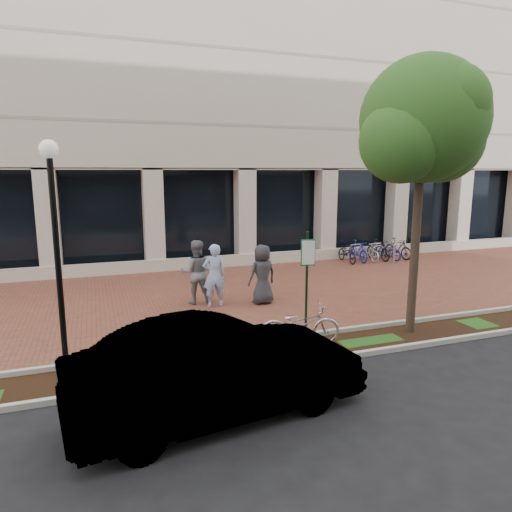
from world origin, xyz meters
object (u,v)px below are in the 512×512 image
object	(u,v)px
street_tree	(424,128)
bollard	(394,254)
parking_sign	(307,275)
pedestrian_mid	(196,272)
bike_rack_cluster	(373,251)
pedestrian_left	(214,275)
lamppost	(57,246)
sedan_near_curb	(219,369)
locked_bicycle	(300,325)
pedestrian_right	(262,274)

from	to	relation	value
street_tree	bollard	world-z (taller)	street_tree
parking_sign	pedestrian_mid	xyz separation A→B (m)	(-1.71, 4.33, -0.71)
street_tree	bike_rack_cluster	bearing A→B (deg)	61.99
parking_sign	pedestrian_left	xyz separation A→B (m)	(-1.25, 3.82, -0.75)
pedestrian_mid	lamppost	bearing A→B (deg)	57.72
parking_sign	sedan_near_curb	bearing A→B (deg)	-127.86
street_tree	pedestrian_left	size ratio (longest dim) A/B	3.49
pedestrian_left	bike_rack_cluster	size ratio (longest dim) A/B	0.56
pedestrian_mid	sedan_near_curb	distance (m)	6.79
locked_bicycle	pedestrian_left	xyz separation A→B (m)	(-1.12, 3.78, 0.47)
bike_rack_cluster	sedan_near_curb	bearing A→B (deg)	-135.68
parking_sign	pedestrian_left	size ratio (longest dim) A/B	1.41
bollard	bike_rack_cluster	size ratio (longest dim) A/B	0.28
street_tree	sedan_near_curb	xyz separation A→B (m)	(-5.76, -2.30, -4.28)
lamppost	pedestrian_left	size ratio (longest dim) A/B	2.41
street_tree	pedestrian_right	xyz separation A→B (m)	(-2.74, 3.69, -4.17)
pedestrian_mid	bollard	world-z (taller)	pedestrian_mid
locked_bicycle	pedestrian_mid	world-z (taller)	pedestrian_mid
locked_bicycle	bike_rack_cluster	bearing A→B (deg)	-29.71
lamppost	street_tree	size ratio (longest dim) A/B	0.69
locked_bicycle	parking_sign	bearing A→B (deg)	-94.31
pedestrian_left	pedestrian_right	size ratio (longest dim) A/B	1.04
pedestrian_mid	pedestrian_right	size ratio (longest dim) A/B	1.07
pedestrian_left	bike_rack_cluster	distance (m)	9.97
pedestrian_right	street_tree	bearing A→B (deg)	115.99
pedestrian_left	locked_bicycle	bearing A→B (deg)	108.92
locked_bicycle	pedestrian_right	bearing A→B (deg)	6.52
bollard	sedan_near_curb	bearing A→B (deg)	-137.66
locked_bicycle	pedestrian_right	distance (m)	3.63
pedestrian_left	pedestrian_right	bearing A→B (deg)	174.96
bike_rack_cluster	bollard	bearing A→B (deg)	-77.67
lamppost	locked_bicycle	xyz separation A→B (m)	(5.19, -0.30, -2.13)
street_tree	bike_rack_cluster	world-z (taller)	street_tree
locked_bicycle	bollard	distance (m)	10.79
lamppost	pedestrian_right	distance (m)	6.68
locked_bicycle	bike_rack_cluster	size ratio (longest dim) A/B	0.55
pedestrian_left	sedan_near_curb	bearing A→B (deg)	78.67
locked_bicycle	pedestrian_right	xyz separation A→B (m)	(0.38, 3.58, 0.43)
parking_sign	bollard	world-z (taller)	parking_sign
lamppost	street_tree	xyz separation A→B (m)	(8.31, -0.41, 2.47)
pedestrian_mid	street_tree	bearing A→B (deg)	146.75
lamppost	bike_rack_cluster	distance (m)	15.39
street_tree	bollard	bearing A→B (deg)	56.60
locked_bicycle	sedan_near_curb	world-z (taller)	sedan_near_curb
street_tree	pedestrian_mid	size ratio (longest dim) A/B	3.38
pedestrian_left	sedan_near_curb	size ratio (longest dim) A/B	0.39
pedestrian_mid	pedestrian_left	bearing A→B (deg)	141.36
pedestrian_right	pedestrian_left	bearing A→B (deg)	-18.13
parking_sign	pedestrian_right	size ratio (longest dim) A/B	1.46
sedan_near_curb	locked_bicycle	bearing A→B (deg)	-55.31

